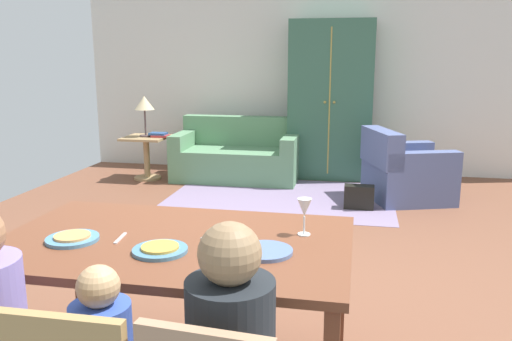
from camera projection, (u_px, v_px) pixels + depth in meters
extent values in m
cube|color=brown|center=(286.00, 250.00, 4.52)|extent=(6.81, 6.46, 0.02)
cube|color=silver|center=(319.00, 77.00, 7.37)|extent=(6.81, 0.10, 2.70)
cube|color=brown|center=(174.00, 243.00, 2.54)|extent=(1.70, 1.05, 0.04)
cube|color=brown|center=(80.00, 267.00, 3.22)|extent=(0.06, 0.06, 0.72)
cube|color=brown|center=(340.00, 288.00, 2.92)|extent=(0.06, 0.06, 0.72)
cylinder|color=teal|center=(73.00, 239.00, 2.51)|extent=(0.25, 0.25, 0.02)
cylinder|color=#DC9452|center=(72.00, 236.00, 2.50)|extent=(0.17, 0.17, 0.01)
cylinder|color=teal|center=(160.00, 250.00, 2.36)|extent=(0.25, 0.25, 0.02)
cylinder|color=gold|center=(160.00, 247.00, 2.36)|extent=(0.17, 0.17, 0.01)
cylinder|color=#566E9E|center=(265.00, 251.00, 2.35)|extent=(0.25, 0.25, 0.02)
cylinder|color=silver|center=(304.00, 234.00, 2.59)|extent=(0.06, 0.06, 0.01)
cylinder|color=silver|center=(304.00, 225.00, 2.58)|extent=(0.01, 0.01, 0.09)
cone|color=silver|center=(304.00, 207.00, 2.56)|extent=(0.07, 0.07, 0.09)
cube|color=silver|center=(120.00, 238.00, 2.53)|extent=(0.03, 0.15, 0.01)
cube|color=silver|center=(210.00, 234.00, 2.60)|extent=(0.05, 0.17, 0.01)
sphere|color=tan|center=(98.00, 287.00, 1.80)|extent=(0.15, 0.15, 0.15)
sphere|color=#937452|center=(230.00, 254.00, 1.68)|extent=(0.21, 0.21, 0.21)
cube|color=gray|center=(281.00, 197.00, 6.18)|extent=(2.60, 1.80, 0.01)
cube|color=#5C8B63|center=(237.00, 164.00, 7.04)|extent=(1.65, 0.84, 0.42)
cube|color=#5C8B63|center=(242.00, 131.00, 7.28)|extent=(1.65, 0.20, 0.40)
cube|color=#5C8B63|center=(184.00, 140.00, 7.11)|extent=(0.18, 0.84, 0.20)
cube|color=#5C8B63|center=(291.00, 143.00, 6.83)|extent=(0.18, 0.84, 0.20)
cube|color=slate|center=(408.00, 182.00, 6.05)|extent=(1.07, 1.08, 0.42)
cube|color=slate|center=(381.00, 147.00, 5.92)|extent=(0.46, 0.87, 0.40)
cube|color=slate|center=(422.00, 161.00, 5.66)|extent=(0.85, 0.44, 0.20)
cube|color=slate|center=(398.00, 150.00, 6.31)|extent=(0.85, 0.44, 0.20)
cube|color=#346049|center=(331.00, 100.00, 7.03)|extent=(1.10, 0.56, 2.10)
cube|color=#B09842|center=(330.00, 102.00, 6.76)|extent=(0.02, 0.01, 1.89)
sphere|color=#B09842|center=(325.00, 102.00, 6.76)|extent=(0.04, 0.04, 0.04)
sphere|color=#B09842|center=(334.00, 102.00, 6.74)|extent=(0.04, 0.04, 0.04)
cube|color=#A48659|center=(146.00, 138.00, 7.00)|extent=(0.56, 0.56, 0.03)
cylinder|color=#A48659|center=(147.00, 159.00, 7.06)|extent=(0.08, 0.08, 0.55)
cylinder|color=#A48659|center=(148.00, 178.00, 7.11)|extent=(0.36, 0.36, 0.03)
cylinder|color=#523F40|center=(146.00, 136.00, 6.99)|extent=(0.16, 0.16, 0.02)
cylinder|color=#523F40|center=(145.00, 122.00, 6.95)|extent=(0.02, 0.02, 0.34)
cone|color=#CBB88B|center=(144.00, 103.00, 6.90)|extent=(0.26, 0.26, 0.18)
cube|color=#A42F32|center=(161.00, 136.00, 6.95)|extent=(0.22, 0.16, 0.03)
cube|color=#294C81|center=(158.00, 134.00, 6.96)|extent=(0.22, 0.16, 0.03)
cube|color=black|center=(359.00, 197.00, 5.69)|extent=(0.32, 0.16, 0.26)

